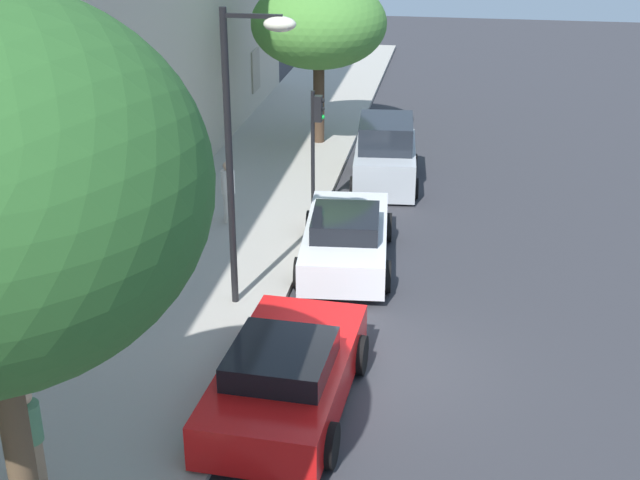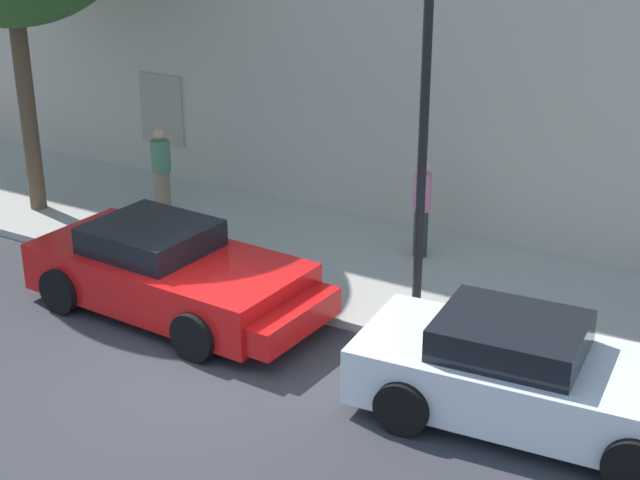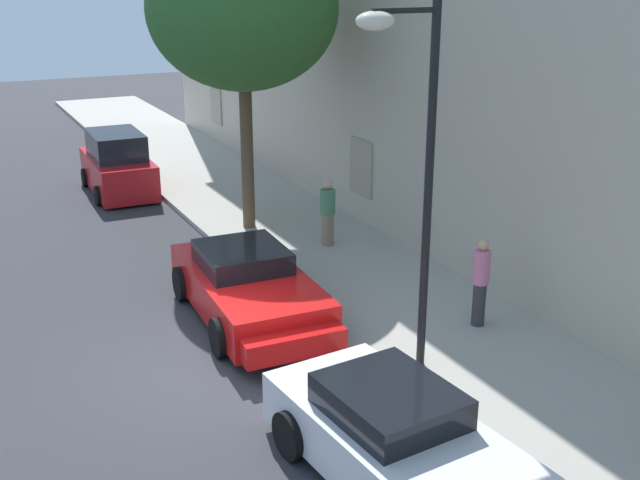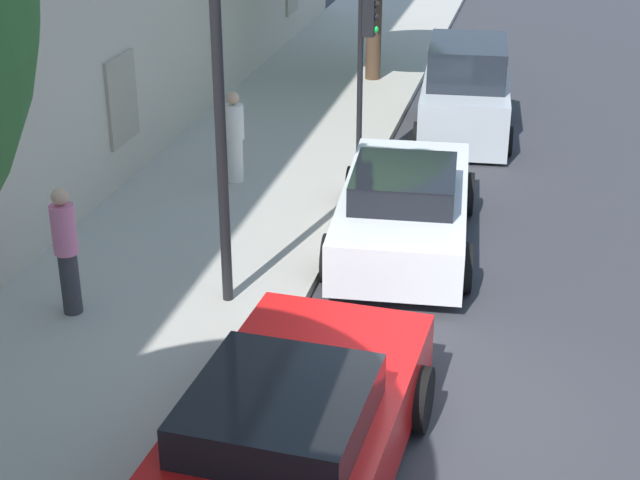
{
  "view_description": "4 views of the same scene",
  "coord_description": "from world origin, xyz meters",
  "px_view_note": "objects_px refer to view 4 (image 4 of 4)",
  "views": [
    {
      "loc": [
        -13.66,
        -1.22,
        8.48
      ],
      "look_at": [
        2.84,
        1.51,
        1.2
      ],
      "focal_mm": 48.53,
      "sensor_mm": 36.0,
      "label": 1
    },
    {
      "loc": [
        7.28,
        -9.02,
        6.69
      ],
      "look_at": [
        1.11,
        1.4,
        1.72
      ],
      "focal_mm": 53.53,
      "sensor_mm": 36.0,
      "label": 2
    },
    {
      "loc": [
        11.54,
        -3.74,
        6.53
      ],
      "look_at": [
        -0.6,
        2.43,
        1.75
      ],
      "focal_mm": 43.37,
      "sensor_mm": 36.0,
      "label": 3
    },
    {
      "loc": [
        -8.97,
        -0.69,
        6.23
      ],
      "look_at": [
        1.93,
        1.89,
        1.09
      ],
      "focal_mm": 54.08,
      "sensor_mm": 36.0,
      "label": 4
    }
  ],
  "objects_px": {
    "sportscar_red_lead": "(296,426)",
    "traffic_light": "(365,48)",
    "pedestrian_bystander": "(66,249)",
    "sportscar_yellow_flank": "(405,204)",
    "pedestrian_strolling": "(234,136)",
    "hatchback_distant": "(465,95)"
  },
  "relations": [
    {
      "from": "sportscar_red_lead",
      "to": "pedestrian_strolling",
      "type": "relative_size",
      "value": 3.03
    },
    {
      "from": "hatchback_distant",
      "to": "traffic_light",
      "type": "height_order",
      "value": "traffic_light"
    },
    {
      "from": "sportscar_red_lead",
      "to": "traffic_light",
      "type": "relative_size",
      "value": 1.53
    },
    {
      "from": "sportscar_red_lead",
      "to": "sportscar_yellow_flank",
      "type": "height_order",
      "value": "sportscar_red_lead"
    },
    {
      "from": "traffic_light",
      "to": "pedestrian_strolling",
      "type": "distance_m",
      "value": 2.72
    },
    {
      "from": "pedestrian_bystander",
      "to": "hatchback_distant",
      "type": "bearing_deg",
      "value": -25.36
    },
    {
      "from": "pedestrian_strolling",
      "to": "traffic_light",
      "type": "bearing_deg",
      "value": -59.0
    },
    {
      "from": "hatchback_distant",
      "to": "pedestrian_bystander",
      "type": "relative_size",
      "value": 2.15
    },
    {
      "from": "pedestrian_bystander",
      "to": "traffic_light",
      "type": "bearing_deg",
      "value": -22.95
    },
    {
      "from": "pedestrian_strolling",
      "to": "sportscar_yellow_flank",
      "type": "bearing_deg",
      "value": -115.22
    },
    {
      "from": "sportscar_yellow_flank",
      "to": "hatchback_distant",
      "type": "bearing_deg",
      "value": -4.11
    },
    {
      "from": "sportscar_red_lead",
      "to": "pedestrian_strolling",
      "type": "height_order",
      "value": "pedestrian_strolling"
    },
    {
      "from": "sportscar_red_lead",
      "to": "sportscar_yellow_flank",
      "type": "relative_size",
      "value": 0.98
    },
    {
      "from": "sportscar_yellow_flank",
      "to": "hatchback_distant",
      "type": "height_order",
      "value": "hatchback_distant"
    },
    {
      "from": "sportscar_yellow_flank",
      "to": "pedestrian_bystander",
      "type": "height_order",
      "value": "pedestrian_bystander"
    },
    {
      "from": "pedestrian_strolling",
      "to": "pedestrian_bystander",
      "type": "xyz_separation_m",
      "value": [
        -5.01,
        0.61,
        0.08
      ]
    },
    {
      "from": "sportscar_yellow_flank",
      "to": "hatchback_distant",
      "type": "distance_m",
      "value": 5.38
    },
    {
      "from": "pedestrian_strolling",
      "to": "sportscar_red_lead",
      "type": "bearing_deg",
      "value": -157.83
    },
    {
      "from": "sportscar_red_lead",
      "to": "sportscar_yellow_flank",
      "type": "bearing_deg",
      "value": -1.71
    },
    {
      "from": "sportscar_red_lead",
      "to": "pedestrian_bystander",
      "type": "distance_m",
      "value": 4.39
    },
    {
      "from": "sportscar_red_lead",
      "to": "traffic_light",
      "type": "height_order",
      "value": "traffic_light"
    },
    {
      "from": "sportscar_red_lead",
      "to": "traffic_light",
      "type": "distance_m",
      "value": 8.86
    }
  ]
}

